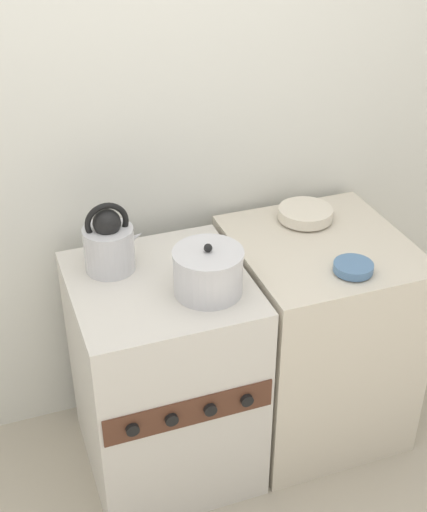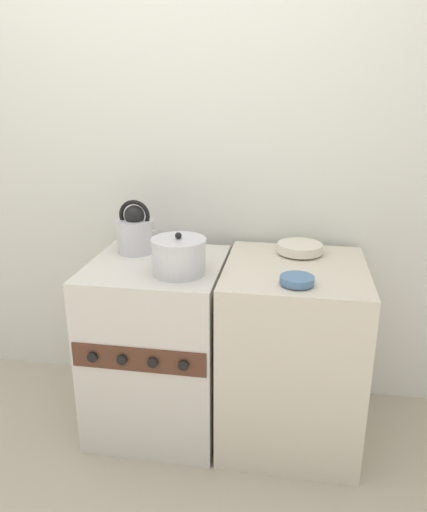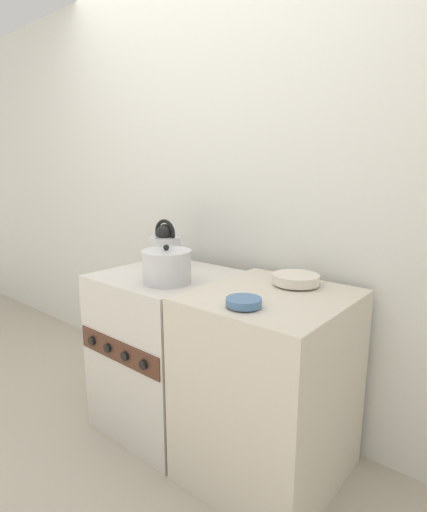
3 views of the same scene
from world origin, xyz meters
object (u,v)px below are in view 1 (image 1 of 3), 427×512
Objects in this scene: small_ceramic_bowl at (353,267)px; cooking_pot at (208,272)px; enamel_bowl at (305,214)px; stove at (164,376)px; kettle at (109,243)px.

cooking_pot is at bearing 171.33° from small_ceramic_bowl.
cooking_pot is 0.59m from enamel_bowl.
cooking_pot is (0.14, -0.11, 0.49)m from stove.
cooking_pot reaches higher than enamel_bowl.
kettle is at bearing -175.26° from enamel_bowl.
cooking_pot is (0.27, -0.25, -0.02)m from kettle.
cooking_pot is 1.71× the size of small_ceramic_bowl.
kettle is (-0.13, 0.14, 0.52)m from stove.
kettle is at bearing 134.31° from stove.
enamel_bowl is at bearing 4.74° from kettle.
cooking_pot is at bearing -42.61° from kettle.
stove is at bearing 140.77° from cooking_pot.
enamel_bowl is (0.64, 0.20, 0.46)m from stove.
kettle is at bearing 157.11° from small_ceramic_bowl.
small_ceramic_bowl is at bearing -16.42° from stove.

